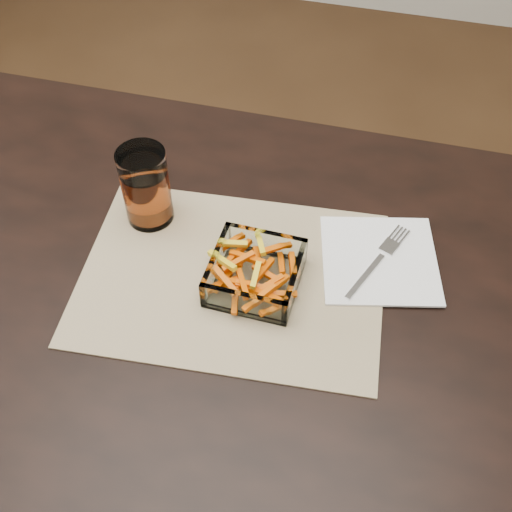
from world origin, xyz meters
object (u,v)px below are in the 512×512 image
object	(u,v)px
tumbler	(146,189)
glass_bowl	(255,274)
fork	(379,259)
dining_table	(173,330)

from	to	relation	value
tumbler	glass_bowl	bearing A→B (deg)	-24.62
glass_bowl	tumbler	xyz separation A→B (m)	(-0.20, 0.09, 0.04)
glass_bowl	fork	distance (m)	0.19
tumbler	fork	xyz separation A→B (m)	(0.37, -0.00, -0.06)
glass_bowl	dining_table	bearing A→B (deg)	-154.85
dining_table	glass_bowl	xyz separation A→B (m)	(0.12, 0.06, 0.11)
glass_bowl	fork	bearing A→B (deg)	26.78
dining_table	glass_bowl	distance (m)	0.17
tumbler	fork	world-z (taller)	tumbler
dining_table	tumbler	bearing A→B (deg)	118.30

